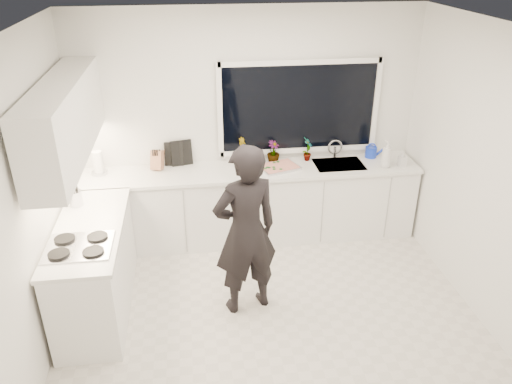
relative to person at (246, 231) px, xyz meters
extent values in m
cube|color=beige|center=(0.22, -0.16, -0.88)|extent=(4.00, 3.50, 0.02)
cube|color=white|center=(0.22, 1.60, 0.48)|extent=(4.00, 0.02, 2.70)
cube|color=white|center=(-1.79, -0.16, 0.48)|extent=(0.02, 3.50, 2.70)
cube|color=white|center=(2.23, -0.16, 0.48)|extent=(0.02, 3.50, 2.70)
cube|color=white|center=(0.22, -0.16, 1.84)|extent=(4.00, 3.50, 0.02)
cube|color=black|center=(0.82, 1.57, 0.68)|extent=(1.80, 0.02, 1.00)
cube|color=white|center=(0.22, 1.29, -0.43)|extent=(3.92, 0.58, 0.88)
cube|color=white|center=(-1.45, 0.19, -0.43)|extent=(0.58, 1.60, 0.88)
cube|color=silver|center=(0.22, 1.28, 0.03)|extent=(3.94, 0.62, 0.04)
cube|color=silver|center=(-1.45, 0.19, 0.03)|extent=(0.62, 1.60, 0.04)
cube|color=white|center=(-1.57, 0.54, 0.98)|extent=(0.34, 2.10, 0.70)
cube|color=silver|center=(1.27, 1.29, 0.00)|extent=(0.58, 0.42, 0.14)
cylinder|color=silver|center=(1.27, 1.49, 0.16)|extent=(0.03, 0.03, 0.22)
cube|color=black|center=(-1.47, -0.16, 0.07)|extent=(0.56, 0.48, 0.03)
imported|color=black|center=(0.00, 0.00, 0.00)|extent=(0.72, 0.57, 1.74)
cube|color=silver|center=(0.54, 1.26, 0.07)|extent=(0.52, 0.45, 0.03)
cube|color=#AD3717|center=(0.54, 1.26, 0.08)|extent=(0.47, 0.40, 0.01)
cylinder|color=#1534CB|center=(1.71, 1.45, 0.12)|extent=(0.18, 0.18, 0.13)
cylinder|color=silver|center=(-1.51, 1.39, 0.18)|extent=(0.12, 0.12, 0.26)
cube|color=#885E3F|center=(-0.86, 1.43, 0.16)|extent=(0.16, 0.14, 0.22)
cylinder|color=#B5B5B9|center=(-1.63, 0.64, 0.13)|extent=(0.17, 0.17, 0.16)
cube|color=black|center=(-0.67, 1.53, 0.19)|extent=(0.22, 0.04, 0.28)
cube|color=black|center=(-0.58, 1.53, 0.20)|extent=(0.25, 0.07, 0.30)
imported|color=#26662D|center=(0.17, 1.45, 0.22)|extent=(0.23, 0.21, 0.33)
imported|color=#26662D|center=(0.50, 1.45, 0.19)|extent=(0.21, 0.21, 0.27)
imported|color=#26662D|center=(0.92, 1.45, 0.20)|extent=(0.16, 0.19, 0.30)
imported|color=#D8BF66|center=(1.79, 1.14, 0.21)|extent=(0.17, 0.17, 0.32)
imported|color=#D8BF66|center=(1.99, 1.14, 0.14)|extent=(0.09, 0.09, 0.19)
camera|label=1|loc=(-0.44, -3.97, 2.42)|focal=35.00mm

